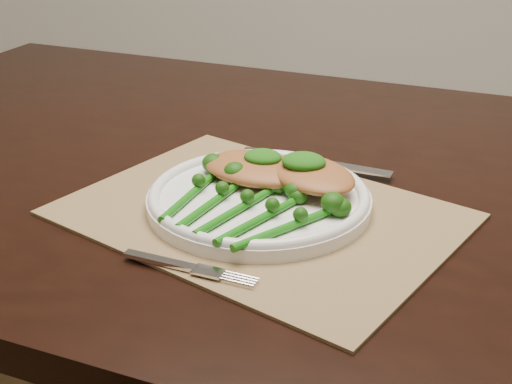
% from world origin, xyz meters
% --- Properties ---
extents(placemat, '(0.53, 0.46, 0.00)m').
position_xyz_m(placemat, '(-0.00, -0.22, 0.75)').
color(placemat, olive).
rests_on(placemat, dining_table).
extents(dinner_plate, '(0.27, 0.27, 0.02)m').
position_xyz_m(dinner_plate, '(-0.01, -0.20, 0.77)').
color(dinner_plate, white).
rests_on(dinner_plate, placemat).
extents(knife, '(0.21, 0.05, 0.01)m').
position_xyz_m(knife, '(0.02, -0.06, 0.76)').
color(knife, silver).
rests_on(knife, placemat).
extents(fork, '(0.15, 0.04, 0.00)m').
position_xyz_m(fork, '(-0.03, -0.36, 0.76)').
color(fork, silver).
rests_on(fork, placemat).
extents(chicken_fillet_left, '(0.16, 0.13, 0.03)m').
position_xyz_m(chicken_fillet_left, '(-0.02, -0.16, 0.78)').
color(chicken_fillet_left, '#A86330').
rests_on(chicken_fillet_left, dinner_plate).
extents(chicken_fillet_right, '(0.15, 0.15, 0.03)m').
position_xyz_m(chicken_fillet_right, '(0.05, -0.17, 0.79)').
color(chicken_fillet_right, '#A86330').
rests_on(chicken_fillet_right, dinner_plate).
extents(pesto_dollop_left, '(0.05, 0.04, 0.02)m').
position_xyz_m(pesto_dollop_left, '(-0.01, -0.15, 0.80)').
color(pesto_dollop_left, '#11480A').
rests_on(pesto_dollop_left, chicken_fillet_left).
extents(pesto_dollop_right, '(0.05, 0.04, 0.02)m').
position_xyz_m(pesto_dollop_right, '(0.04, -0.17, 0.80)').
color(pesto_dollop_right, '#11480A').
rests_on(pesto_dollop_right, chicken_fillet_right).
extents(broccolini_bundle, '(0.22, 0.23, 0.04)m').
position_xyz_m(broccolini_bundle, '(-0.02, -0.26, 0.77)').
color(broccolini_bundle, '#12600C').
rests_on(broccolini_bundle, dinner_plate).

